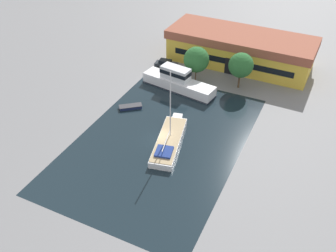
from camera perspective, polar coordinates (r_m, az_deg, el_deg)
ground_plane at (r=56.51m, az=-1.17°, el=-2.28°), size 440.00×440.00×0.00m
water_canal at (r=56.50m, az=-1.17°, el=-2.27°), size 23.47×35.65×0.01m
warehouse_building at (r=77.86m, az=10.92°, el=11.50°), size 28.98×11.36×6.35m
quay_tree_near_building at (r=68.46m, az=11.06°, el=9.07°), size 4.48×4.48×6.79m
quay_tree_by_water at (r=70.21m, az=4.35°, el=10.05°), size 4.76×4.76×6.55m
parked_car at (r=75.66m, az=-0.33°, el=9.42°), size 4.62×2.23×1.73m
sailboat_moored at (r=55.55m, az=0.17°, el=-2.26°), size 5.76×12.86×11.80m
motor_cruiser at (r=68.20m, az=1.50°, el=6.79°), size 14.34×5.39×4.23m
small_dinghy at (r=63.79m, az=-5.73°, el=2.94°), size 3.85×3.42×0.54m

